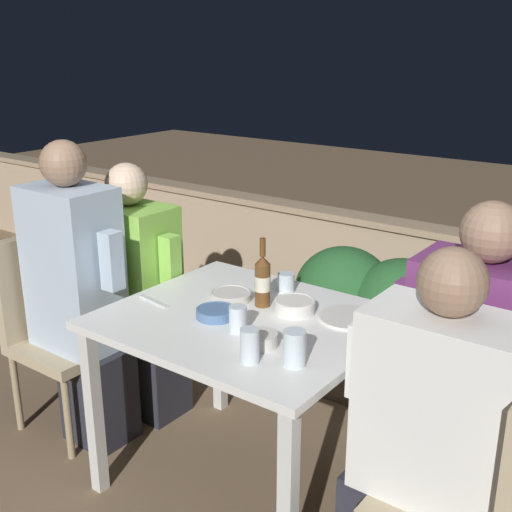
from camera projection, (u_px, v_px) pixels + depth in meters
ground_plane at (247, 482)px, 2.61m from camera, size 16.00×16.00×0.00m
parapet_wall at (416, 284)px, 3.74m from camera, size 9.00×0.18×0.72m
dining_table at (246, 340)px, 2.41m from camera, size 1.00×0.85×0.73m
planter_hedge at (402, 327)px, 3.06m from camera, size 1.15×0.47×0.75m
chair_left_near at (54, 315)px, 2.90m from camera, size 0.43×0.43×0.90m
person_blue_shirt at (80, 295)px, 2.74m from camera, size 0.48×0.26×1.33m
chair_left_far at (110, 296)px, 3.11m from camera, size 0.43×0.43×0.90m
person_green_blouse at (138, 292)px, 2.98m from camera, size 0.49×0.26×1.20m
chair_right_near at (492, 486)px, 1.78m from camera, size 0.43×0.43×0.90m
person_white_polo at (425, 441)px, 1.87m from camera, size 0.50×0.26×1.19m
person_purple_stripe at (464, 386)px, 2.10m from camera, size 0.49×0.26×1.25m
beer_bottle at (263, 280)px, 2.44m from camera, size 0.06×0.06×0.27m
plate_0 at (349, 317)px, 2.36m from camera, size 0.22×0.22×0.01m
bowl_0 at (216, 312)px, 2.37m from camera, size 0.15×0.15×0.04m
bowl_1 at (231, 295)px, 2.53m from camera, size 0.16×0.16×0.03m
bowl_2 at (295, 305)px, 2.41m from camera, size 0.16×0.16×0.05m
bowl_3 at (262, 339)px, 2.14m from camera, size 0.11×0.11×0.05m
glass_cup_0 at (238, 319)px, 2.24m from camera, size 0.06×0.06×0.09m
glass_cup_1 at (250, 346)px, 2.02m from camera, size 0.06×0.06×0.11m
glass_cup_2 at (295, 348)px, 2.00m from camera, size 0.07×0.07×0.12m
glass_cup_3 at (286, 282)px, 2.61m from camera, size 0.07×0.07×0.08m
fork_0 at (154, 301)px, 2.51m from camera, size 0.17×0.05×0.01m
potted_plant at (157, 288)px, 3.50m from camera, size 0.29×0.29×0.70m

